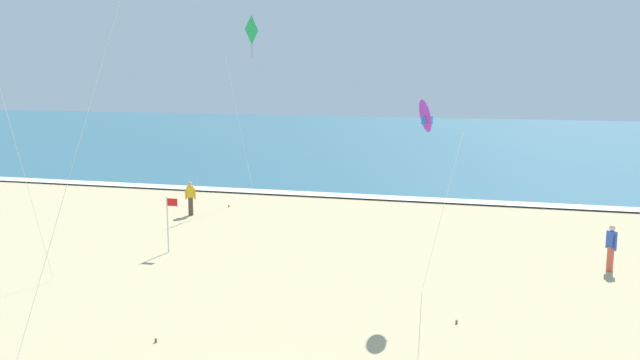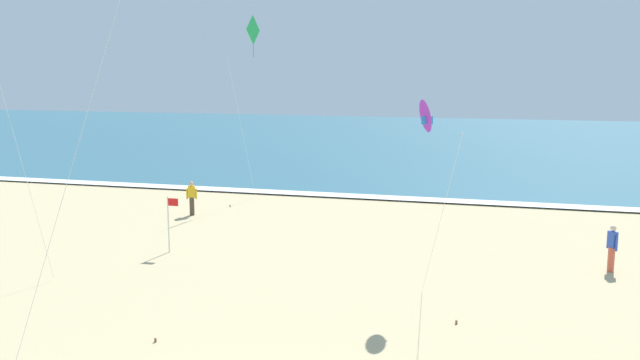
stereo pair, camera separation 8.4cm
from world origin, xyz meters
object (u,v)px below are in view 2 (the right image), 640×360
object	(u,v)px
bystander_yellow_top	(192,198)
lifeguard_flag	(170,219)
kite_diamond_emerald_far	(253,34)
bystander_blue_top	(612,248)
kite_delta_violet_high	(427,117)

from	to	relation	value
bystander_yellow_top	lifeguard_flag	xyz separation A→B (m)	(2.09, -6.12, 0.45)
kite_diamond_emerald_far	bystander_blue_top	distance (m)	20.23
bystander_yellow_top	lifeguard_flag	bearing A→B (deg)	-71.16
kite_delta_violet_high	bystander_yellow_top	xyz separation A→B (m)	(-11.65, 8.17, -4.52)
bystander_blue_top	kite_delta_violet_high	bearing A→B (deg)	-147.46
bystander_blue_top	bystander_yellow_top	bearing A→B (deg)	165.70
kite_diamond_emerald_far	kite_delta_violet_high	world-z (taller)	kite_diamond_emerald_far
lifeguard_flag	kite_delta_violet_high	bearing A→B (deg)	-12.10
kite_diamond_emerald_far	bystander_blue_top	size ratio (longest dim) A/B	5.91
kite_diamond_emerald_far	lifeguard_flag	distance (m)	13.20
kite_delta_violet_high	bystander_blue_top	size ratio (longest dim) A/B	3.68
kite_diamond_emerald_far	bystander_blue_top	bearing A→B (deg)	-30.03
kite_delta_violet_high	bystander_blue_top	xyz separation A→B (m)	(5.82, 3.72, -4.52)
bystander_yellow_top	bystander_blue_top	bearing A→B (deg)	-14.30
bystander_yellow_top	lifeguard_flag	size ratio (longest dim) A/B	0.76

